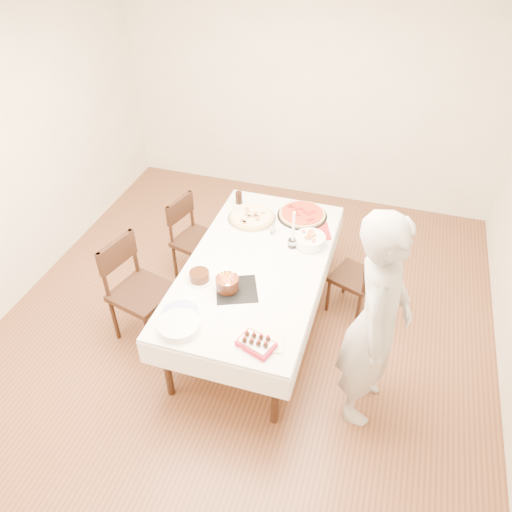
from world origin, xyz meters
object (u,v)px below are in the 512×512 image
(person, at_px, (376,323))
(cola_glass, at_px, (239,198))
(pizza_pepperoni, at_px, (302,214))
(dining_table, at_px, (256,295))
(strawberry_box, at_px, (256,343))
(chair_left_savory, at_px, (198,241))
(layer_cake, at_px, (199,276))
(chair_right_savory, at_px, (354,277))
(pizza_white, at_px, (252,217))
(chair_left_dessert, at_px, (142,293))
(pasta_bowl, at_px, (310,240))
(birthday_cake, at_px, (227,280))
(taper_candle, at_px, (293,229))

(person, bearing_deg, cola_glass, 51.31)
(person, xyz_separation_m, pizza_pepperoni, (-0.84, 1.37, -0.15))
(dining_table, xyz_separation_m, strawberry_box, (0.27, -0.88, 0.41))
(chair_left_savory, distance_m, layer_cake, 1.00)
(chair_right_savory, xyz_separation_m, person, (0.25, -1.04, 0.51))
(chair_right_savory, height_order, layer_cake, layer_cake)
(pizza_white, height_order, strawberry_box, strawberry_box)
(person, bearing_deg, strawberry_box, 116.57)
(chair_left_dessert, height_order, layer_cake, chair_left_dessert)
(dining_table, bearing_deg, chair_left_savory, 146.40)
(pizza_white, distance_m, cola_glass, 0.31)
(chair_left_savory, relative_size, pizza_white, 1.92)
(dining_table, bearing_deg, layer_cake, -137.94)
(chair_left_savory, relative_size, person, 0.48)
(dining_table, xyz_separation_m, chair_left_savory, (-0.77, 0.51, 0.07))
(pasta_bowl, distance_m, birthday_cake, 0.91)
(chair_left_dessert, relative_size, cola_glass, 7.89)
(chair_left_savory, distance_m, cola_glass, 0.60)
(taper_candle, bearing_deg, chair_left_savory, 169.18)
(chair_right_savory, xyz_separation_m, pizza_white, (-1.04, 0.14, 0.37))
(pasta_bowl, bearing_deg, pizza_pepperoni, 111.68)
(cola_glass, bearing_deg, taper_candle, -37.77)
(pizza_white, height_order, birthday_cake, birthday_cake)
(chair_left_dessert, bearing_deg, taper_candle, -134.82)
(cola_glass, bearing_deg, birthday_cake, -75.48)
(taper_candle, height_order, cola_glass, taper_candle)
(chair_left_savory, bearing_deg, taper_candle, -175.82)
(dining_table, bearing_deg, person, -28.10)
(pasta_bowl, bearing_deg, birthday_cake, -123.57)
(chair_right_savory, bearing_deg, pizza_white, -167.08)
(dining_table, relative_size, layer_cake, 10.35)
(pizza_white, xyz_separation_m, layer_cake, (-0.14, -0.96, 0.02))
(pasta_bowl, distance_m, cola_glass, 0.94)
(chair_left_dessert, height_order, pizza_pepperoni, chair_left_dessert)
(pasta_bowl, height_order, taper_candle, taper_candle)
(chair_right_savory, height_order, pizza_white, chair_right_savory)
(dining_table, distance_m, chair_left_dessert, 1.00)
(cola_glass, bearing_deg, chair_right_savory, -16.44)
(pasta_bowl, bearing_deg, person, -54.70)
(chair_right_savory, distance_m, pasta_bowl, 0.59)
(chair_right_savory, height_order, person, person)
(dining_table, distance_m, pasta_bowl, 0.69)
(pizza_white, distance_m, layer_cake, 0.97)
(chair_right_savory, distance_m, pizza_white, 1.11)
(taper_candle, bearing_deg, birthday_cake, -117.52)
(pizza_pepperoni, distance_m, strawberry_box, 1.68)
(layer_cake, distance_m, birthday_cake, 0.26)
(layer_cake, bearing_deg, person, -8.84)
(pizza_white, bearing_deg, strawberry_box, -71.29)
(cola_glass, bearing_deg, dining_table, -62.55)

